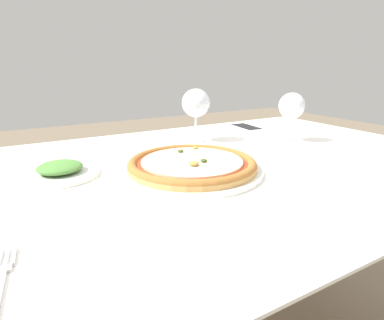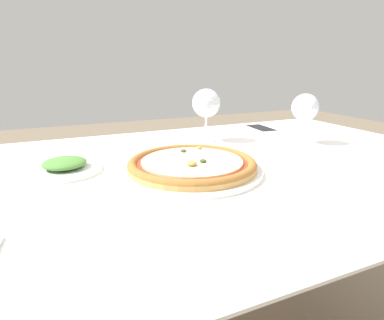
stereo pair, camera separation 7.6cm
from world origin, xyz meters
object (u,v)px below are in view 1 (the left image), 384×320
Objects in this scene: wine_glass_far_right at (196,104)px; side_plate at (60,171)px; cell_phone at (246,128)px; pizza_plate at (192,165)px; wine_glass_far_left at (292,107)px; dining_table at (213,194)px.

side_plate is at bearing -161.72° from wine_glass_far_right.
pizza_plate is at bearing -142.17° from cell_phone.
pizza_plate is at bearing -165.23° from wine_glass_far_left.
wine_glass_far_right reaches higher than wine_glass_far_left.
pizza_plate is 1.95× the size of wine_glass_far_right.
side_plate is (-0.72, -0.22, 0.01)m from cell_phone.
dining_table is 8.26× the size of side_plate.
wine_glass_far_right is (-0.27, 0.16, 0.01)m from wine_glass_far_left.
wine_glass_far_right is 0.99× the size of side_plate.
dining_table is at bearing -14.17° from side_plate.
wine_glass_far_right is (0.17, 0.27, 0.11)m from pizza_plate.
side_plate is (-0.36, 0.09, 0.10)m from dining_table.
side_plate is at bearing 179.29° from wine_glass_far_left.
pizza_plate is at bearing -122.06° from wine_glass_far_right.
wine_glass_far_left is at bearing -0.71° from side_plate.
dining_table is at bearing -109.76° from wine_glass_far_right.
wine_glass_far_right is at bearing 18.28° from side_plate.
wine_glass_far_left is (0.35, 0.08, 0.20)m from dining_table.
cell_phone is 0.86× the size of side_plate.
wine_glass_far_right reaches higher than pizza_plate.
wine_glass_far_left is 0.93× the size of wine_glass_far_right.
pizza_plate is at bearing -24.25° from side_plate.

